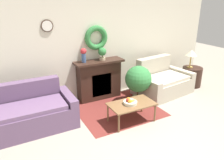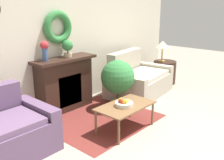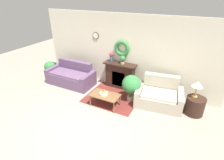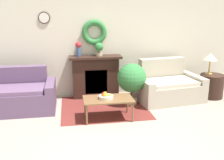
% 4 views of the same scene
% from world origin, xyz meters
% --- Properties ---
extents(ground_plane, '(16.00, 16.00, 0.00)m').
position_xyz_m(ground_plane, '(0.00, 0.00, 0.00)').
color(ground_plane, gray).
extents(floor_rug, '(1.80, 1.64, 0.01)m').
position_xyz_m(floor_rug, '(0.03, 1.85, 0.00)').
color(floor_rug, maroon).
rests_on(floor_rug, ground_plane).
extents(wall_back, '(6.80, 0.19, 2.70)m').
position_xyz_m(wall_back, '(-0.00, 2.81, 1.36)').
color(wall_back, beige).
rests_on(wall_back, ground_plane).
extents(fireplace, '(1.21, 0.41, 0.98)m').
position_xyz_m(fireplace, '(-0.07, 2.61, 0.50)').
color(fireplace, '#331E16').
rests_on(fireplace, ground_plane).
extents(couch_left, '(1.86, 0.90, 0.86)m').
position_xyz_m(couch_left, '(-1.92, 1.99, 0.31)').
color(couch_left, '#604766').
rests_on(couch_left, ground_plane).
extents(loveseat_right, '(1.57, 1.15, 0.91)m').
position_xyz_m(loveseat_right, '(1.55, 2.13, 0.31)').
color(loveseat_right, '#B2A893').
rests_on(loveseat_right, ground_plane).
extents(coffee_table, '(0.93, 0.54, 0.41)m').
position_xyz_m(coffee_table, '(0.03, 1.25, 0.37)').
color(coffee_table, brown).
rests_on(coffee_table, ground_plane).
extents(fruit_bowl, '(0.28, 0.28, 0.12)m').
position_xyz_m(fruit_bowl, '(-0.02, 1.25, 0.45)').
color(fruit_bowl, beige).
rests_on(fruit_bowl, coffee_table).
extents(side_table_by_loveseat, '(0.55, 0.55, 0.55)m').
position_xyz_m(side_table_by_loveseat, '(2.63, 2.10, 0.27)').
color(side_table_by_loveseat, '#331E16').
rests_on(side_table_by_loveseat, ground_plane).
extents(table_lamp, '(0.32, 0.32, 0.50)m').
position_xyz_m(table_lamp, '(2.56, 2.16, 0.95)').
color(table_lamp, '#B28E42').
rests_on(table_lamp, side_table_by_loveseat).
extents(vase_on_mantel_left, '(0.14, 0.14, 0.34)m').
position_xyz_m(vase_on_mantel_left, '(-0.44, 2.61, 1.18)').
color(vase_on_mantel_left, '#3D5684').
rests_on(vase_on_mantel_left, fireplace).
extents(potted_plant_on_mantel, '(0.20, 0.20, 0.31)m').
position_xyz_m(potted_plant_on_mantel, '(0.02, 2.59, 1.16)').
color(potted_plant_on_mantel, tan).
rests_on(potted_plant_on_mantel, fireplace).
extents(potted_plant_floor_by_loveseat, '(0.63, 0.63, 0.91)m').
position_xyz_m(potted_plant_floor_by_loveseat, '(0.65, 1.94, 0.58)').
color(potted_plant_floor_by_loveseat, tan).
rests_on(potted_plant_floor_by_loveseat, ground_plane).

